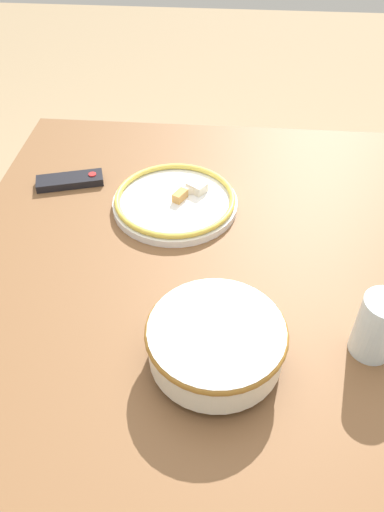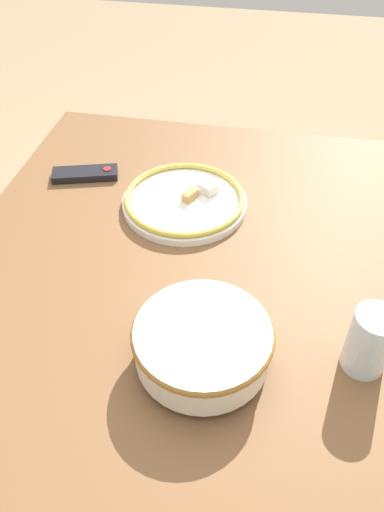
% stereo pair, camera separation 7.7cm
% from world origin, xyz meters
% --- Properties ---
extents(ground_plane, '(8.00, 8.00, 0.00)m').
position_xyz_m(ground_plane, '(0.00, 0.00, 0.00)').
color(ground_plane, '#9E8460').
extents(dining_table, '(1.19, 1.05, 0.70)m').
position_xyz_m(dining_table, '(0.00, 0.00, 0.63)').
color(dining_table, brown).
rests_on(dining_table, ground_plane).
extents(noodle_bowl, '(0.25, 0.25, 0.09)m').
position_xyz_m(noodle_bowl, '(-0.26, -0.06, 0.75)').
color(noodle_bowl, silver).
rests_on(noodle_bowl, dining_table).
extents(food_plate, '(0.31, 0.31, 0.04)m').
position_xyz_m(food_plate, '(0.19, 0.06, 0.72)').
color(food_plate, white).
rests_on(food_plate, dining_table).
extents(tv_remote, '(0.10, 0.18, 0.02)m').
position_xyz_m(tv_remote, '(0.26, 0.34, 0.71)').
color(tv_remote, black).
rests_on(tv_remote, dining_table).
extents(drinking_glass, '(0.08, 0.08, 0.13)m').
position_xyz_m(drinking_glass, '(-0.21, -0.35, 0.77)').
color(drinking_glass, silver).
rests_on(drinking_glass, dining_table).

